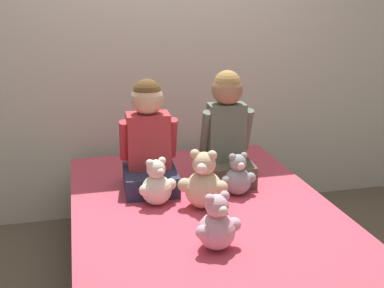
{
  "coord_description": "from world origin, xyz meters",
  "views": [
    {
      "loc": [
        -0.64,
        -2.35,
        1.62
      ],
      "look_at": [
        0.0,
        0.25,
        0.79
      ],
      "focal_mm": 45.0,
      "sensor_mm": 36.0,
      "label": 1
    }
  ],
  "objects_px": {
    "teddy_bear_between_children": "(203,184)",
    "teddy_bear_at_foot_of_bed": "(217,225)",
    "child_on_left": "(149,141)",
    "teddy_bear_held_by_left_child": "(157,185)",
    "bed": "(202,247)",
    "teddy_bear_held_by_right_child": "(238,177)",
    "child_on_right": "(227,132)"
  },
  "relations": [
    {
      "from": "child_on_right",
      "to": "teddy_bear_held_by_right_child",
      "type": "height_order",
      "value": "child_on_right"
    },
    {
      "from": "bed",
      "to": "teddy_bear_between_children",
      "type": "xyz_separation_m",
      "value": [
        -0.0,
        -0.02,
        0.4
      ]
    },
    {
      "from": "child_on_right",
      "to": "teddy_bear_between_children",
      "type": "bearing_deg",
      "value": -121.34
    },
    {
      "from": "child_on_right",
      "to": "teddy_bear_at_foot_of_bed",
      "type": "height_order",
      "value": "child_on_right"
    },
    {
      "from": "bed",
      "to": "child_on_left",
      "type": "xyz_separation_m",
      "value": [
        -0.24,
        0.33,
        0.55
      ]
    },
    {
      "from": "bed",
      "to": "teddy_bear_at_foot_of_bed",
      "type": "bearing_deg",
      "value": -97.29
    },
    {
      "from": "child_on_right",
      "to": "teddy_bear_at_foot_of_bed",
      "type": "relative_size",
      "value": 2.51
    },
    {
      "from": "child_on_right",
      "to": "teddy_bear_at_foot_of_bed",
      "type": "distance_m",
      "value": 0.88
    },
    {
      "from": "teddy_bear_between_children",
      "to": "teddy_bear_at_foot_of_bed",
      "type": "xyz_separation_m",
      "value": [
        -0.06,
        -0.45,
        -0.02
      ]
    },
    {
      "from": "child_on_right",
      "to": "bed",
      "type": "bearing_deg",
      "value": -122.87
    },
    {
      "from": "teddy_bear_between_children",
      "to": "teddy_bear_at_foot_of_bed",
      "type": "relative_size",
      "value": 1.19
    },
    {
      "from": "child_on_right",
      "to": "teddy_bear_between_children",
      "type": "distance_m",
      "value": 0.46
    },
    {
      "from": "bed",
      "to": "teddy_bear_held_by_right_child",
      "type": "height_order",
      "value": "teddy_bear_held_by_right_child"
    },
    {
      "from": "child_on_right",
      "to": "teddy_bear_between_children",
      "type": "relative_size",
      "value": 2.1
    },
    {
      "from": "child_on_left",
      "to": "teddy_bear_at_foot_of_bed",
      "type": "xyz_separation_m",
      "value": [
        0.18,
        -0.8,
        -0.17
      ]
    },
    {
      "from": "child_on_right",
      "to": "teddy_bear_held_by_left_child",
      "type": "distance_m",
      "value": 0.58
    },
    {
      "from": "teddy_bear_held_by_left_child",
      "to": "teddy_bear_held_by_right_child",
      "type": "relative_size",
      "value": 1.06
    },
    {
      "from": "child_on_right",
      "to": "teddy_bear_held_by_left_child",
      "type": "relative_size",
      "value": 2.57
    },
    {
      "from": "teddy_bear_at_foot_of_bed",
      "to": "child_on_left",
      "type": "bearing_deg",
      "value": 88.81
    },
    {
      "from": "child_on_right",
      "to": "child_on_left",
      "type": "bearing_deg",
      "value": -177.34
    },
    {
      "from": "teddy_bear_held_by_left_child",
      "to": "teddy_bear_at_foot_of_bed",
      "type": "relative_size",
      "value": 0.98
    },
    {
      "from": "bed",
      "to": "child_on_right",
      "type": "xyz_separation_m",
      "value": [
        0.24,
        0.33,
        0.57
      ]
    },
    {
      "from": "teddy_bear_between_children",
      "to": "teddy_bear_at_foot_of_bed",
      "type": "height_order",
      "value": "teddy_bear_between_children"
    },
    {
      "from": "teddy_bear_held_by_left_child",
      "to": "teddy_bear_held_by_right_child",
      "type": "height_order",
      "value": "teddy_bear_held_by_left_child"
    },
    {
      "from": "bed",
      "to": "teddy_bear_held_by_right_child",
      "type": "distance_m",
      "value": 0.45
    },
    {
      "from": "child_on_right",
      "to": "teddy_bear_at_foot_of_bed",
      "type": "xyz_separation_m",
      "value": [
        -0.3,
        -0.8,
        -0.2
      ]
    },
    {
      "from": "bed",
      "to": "teddy_bear_at_foot_of_bed",
      "type": "xyz_separation_m",
      "value": [
        -0.06,
        -0.47,
        0.37
      ]
    },
    {
      "from": "child_on_left",
      "to": "bed",
      "type": "bearing_deg",
      "value": -51.19
    },
    {
      "from": "bed",
      "to": "child_on_left",
      "type": "distance_m",
      "value": 0.68
    },
    {
      "from": "child_on_left",
      "to": "teddy_bear_held_by_left_child",
      "type": "height_order",
      "value": "child_on_left"
    },
    {
      "from": "child_on_left",
      "to": "teddy_bear_held_by_left_child",
      "type": "bearing_deg",
      "value": -87.44
    },
    {
      "from": "child_on_right",
      "to": "teddy_bear_held_by_right_child",
      "type": "xyz_separation_m",
      "value": [
        -0.0,
        -0.22,
        -0.21
      ]
    }
  ]
}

